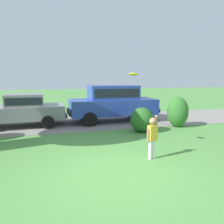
% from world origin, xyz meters
% --- Properties ---
extents(ground_plane, '(80.00, 80.00, 0.00)m').
position_xyz_m(ground_plane, '(0.00, 0.00, 0.00)').
color(ground_plane, '#518E42').
extents(driveway_strip, '(28.00, 4.40, 0.02)m').
position_xyz_m(driveway_strip, '(0.00, 6.60, 0.01)').
color(driveway_strip, gray).
rests_on(driveway_strip, ground).
extents(shrub_centre_left, '(1.01, 0.98, 1.07)m').
position_xyz_m(shrub_centre_left, '(2.28, 3.82, 0.53)').
color(shrub_centre_left, '#286023').
rests_on(shrub_centre_left, ground).
extents(shrub_centre, '(1.03, 0.94, 1.43)m').
position_xyz_m(shrub_centre, '(4.32, 4.35, 0.71)').
color(shrub_centre, '#33702B').
rests_on(shrub_centre, ground).
extents(parked_sedan, '(4.48, 2.26, 1.56)m').
position_xyz_m(parked_sedan, '(-2.88, 6.34, 0.85)').
color(parked_sedan, gray).
rests_on(parked_sedan, ground).
extents(parked_suv, '(4.72, 2.13, 1.92)m').
position_xyz_m(parked_suv, '(1.70, 6.41, 1.08)').
color(parked_suv, '#28429E').
rests_on(parked_suv, ground).
extents(child_thrower, '(0.42, 0.33, 1.29)m').
position_xyz_m(child_thrower, '(1.30, 0.74, 0.72)').
color(child_thrower, white).
rests_on(child_thrower, ground).
extents(frisbee, '(0.29, 0.28, 0.11)m').
position_xyz_m(frisbee, '(1.02, 1.59, 2.43)').
color(frisbee, yellow).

